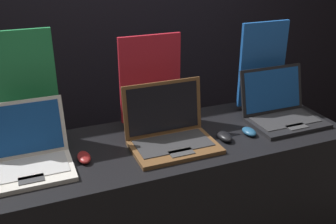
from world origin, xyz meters
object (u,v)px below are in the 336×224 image
(promo_stand_front, at_px, (18,92))
(promo_stand_back, at_px, (262,68))
(laptop_back, at_px, (281,110))
(mouse_front, at_px, (84,157))
(promo_stand_middle, at_px, (150,82))
(laptop_middle, at_px, (170,131))
(mouse_middle, at_px, (224,136))
(laptop_front, at_px, (28,155))
(mouse_back, at_px, (249,132))

(promo_stand_front, bearing_deg, promo_stand_back, -1.44)
(laptop_back, distance_m, promo_stand_back, 0.27)
(mouse_front, distance_m, promo_stand_middle, 0.54)
(laptop_middle, bearing_deg, promo_stand_back, 19.37)
(mouse_front, relative_size, promo_stand_front, 0.19)
(promo_stand_middle, distance_m, promo_stand_back, 0.65)
(promo_stand_front, distance_m, laptop_middle, 0.72)
(promo_stand_front, relative_size, laptop_back, 1.41)
(mouse_middle, height_order, promo_stand_middle, promo_stand_middle)
(mouse_front, bearing_deg, laptop_front, 172.26)
(promo_stand_middle, bearing_deg, laptop_front, -159.52)
(mouse_front, bearing_deg, laptop_middle, 0.55)
(mouse_middle, height_order, promo_stand_back, promo_stand_back)
(laptop_back, bearing_deg, laptop_front, 179.89)
(laptop_back, xyz_separation_m, promo_stand_back, (0.00, 0.21, 0.17))
(promo_stand_front, distance_m, mouse_back, 1.12)
(mouse_middle, relative_size, mouse_back, 1.17)
(mouse_front, distance_m, promo_stand_back, 1.11)
(mouse_middle, xyz_separation_m, promo_stand_middle, (-0.26, 0.33, 0.21))
(mouse_middle, bearing_deg, laptop_front, 174.41)
(promo_stand_front, xyz_separation_m, mouse_back, (1.04, -0.32, -0.25))
(mouse_middle, bearing_deg, laptop_middle, 166.85)
(laptop_front, xyz_separation_m, promo_stand_front, (-0.00, 0.24, 0.20))
(laptop_middle, height_order, laptop_back, laptop_middle)
(promo_stand_front, relative_size, laptop_middle, 1.36)
(mouse_front, bearing_deg, laptop_back, 1.54)
(promo_stand_front, bearing_deg, laptop_back, -10.41)
(mouse_front, xyz_separation_m, promo_stand_middle, (0.41, 0.27, 0.21))
(promo_stand_middle, height_order, mouse_back, promo_stand_middle)
(mouse_middle, relative_size, promo_stand_middle, 0.24)
(laptop_front, bearing_deg, laptop_back, -0.11)
(laptop_front, relative_size, laptop_middle, 0.89)
(mouse_back, distance_m, promo_stand_back, 0.44)
(laptop_front, height_order, mouse_middle, laptop_front)
(promo_stand_back, bearing_deg, promo_stand_middle, 176.79)
(promo_stand_front, height_order, laptop_middle, promo_stand_front)
(promo_stand_front, xyz_separation_m, laptop_back, (1.29, -0.24, -0.20))
(laptop_front, distance_m, promo_stand_front, 0.31)
(mouse_front, xyz_separation_m, laptop_back, (1.07, 0.03, 0.05))
(mouse_back, bearing_deg, mouse_middle, -179.19)
(mouse_middle, bearing_deg, laptop_back, 12.35)
(laptop_back, relative_size, promo_stand_back, 0.78)
(mouse_front, height_order, mouse_middle, mouse_middle)
(laptop_middle, distance_m, laptop_back, 0.65)
(laptop_middle, bearing_deg, mouse_middle, -13.15)
(laptop_middle, height_order, mouse_middle, laptop_middle)
(promo_stand_front, distance_m, promo_stand_middle, 0.64)
(mouse_front, height_order, laptop_middle, laptop_middle)
(laptop_front, bearing_deg, promo_stand_front, 90.00)
(mouse_front, height_order, mouse_back, same)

